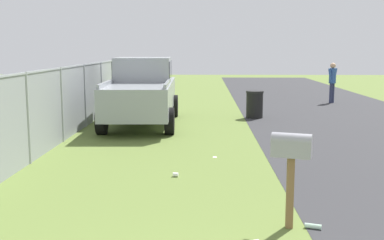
% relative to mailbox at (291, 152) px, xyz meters
% --- Properties ---
extents(mailbox, '(0.35, 0.56, 1.30)m').
position_rel_mailbox_xyz_m(mailbox, '(0.00, 0.00, 0.00)').
color(mailbox, brown).
rests_on(mailbox, ground).
extents(pickup_truck, '(5.38, 2.27, 2.09)m').
position_rel_mailbox_xyz_m(pickup_truck, '(8.83, 3.13, 0.07)').
color(pickup_truck, '#93999E').
rests_on(pickup_truck, ground).
extents(trash_bin, '(0.60, 0.60, 0.94)m').
position_rel_mailbox_xyz_m(trash_bin, '(10.15, -0.58, -0.57)').
color(trash_bin, black).
rests_on(trash_bin, ground).
extents(pedestrian, '(0.36, 0.47, 1.75)m').
position_rel_mailbox_xyz_m(pedestrian, '(14.74, -4.43, -0.02)').
color(pedestrian, '#2D3351').
rests_on(pedestrian, ground).
extents(fence_section, '(16.50, 0.07, 1.92)m').
position_rel_mailbox_xyz_m(fence_section, '(4.63, 4.80, -0.01)').
color(fence_section, '#9EA3A8').
rests_on(fence_section, ground).
extents(litter_cup_midfield_b, '(0.09, 0.11, 0.08)m').
position_rel_mailbox_xyz_m(litter_cup_midfield_b, '(2.51, 1.69, -1.00)').
color(litter_cup_midfield_b, white).
rests_on(litter_cup_midfield_b, ground).
extents(litter_wrapper_far_scatter, '(0.12, 0.08, 0.01)m').
position_rel_mailbox_xyz_m(litter_wrapper_far_scatter, '(4.14, 0.92, -1.04)').
color(litter_wrapper_far_scatter, silver).
rests_on(litter_wrapper_far_scatter, ground).
extents(litter_bottle_midfield_a, '(0.14, 0.23, 0.07)m').
position_rel_mailbox_xyz_m(litter_bottle_midfield_a, '(-0.04, -0.32, -1.00)').
color(litter_bottle_midfield_a, '#B2D8BF').
rests_on(litter_bottle_midfield_a, ground).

